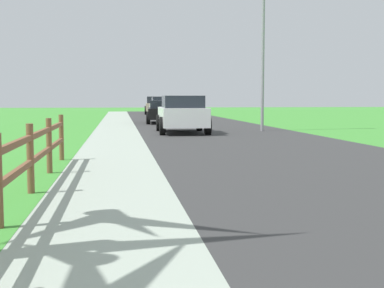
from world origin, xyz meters
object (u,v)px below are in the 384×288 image
(street_lamp, at_px, (265,34))
(parked_suv_white, at_px, (182,114))
(parked_car_silver, at_px, (163,107))
(parked_car_beige, at_px, (156,105))
(parked_car_black, at_px, (164,111))

(street_lamp, bearing_deg, parked_suv_white, -167.97)
(parked_car_silver, xyz_separation_m, parked_car_beige, (0.07, 8.30, 0.02))
(parked_car_black, bearing_deg, parked_car_silver, 85.90)
(parked_car_silver, distance_m, street_lamp, 18.42)
(parked_car_black, bearing_deg, parked_suv_white, -89.96)
(parked_suv_white, distance_m, street_lamp, 5.30)
(parked_car_black, height_order, parked_car_silver, parked_car_silver)
(parked_car_silver, relative_size, parked_car_beige, 0.92)
(parked_car_silver, xyz_separation_m, street_lamp, (3.17, -17.79, 3.56))
(parked_suv_white, height_order, street_lamp, street_lamp)
(parked_car_black, height_order, street_lamp, street_lamp)
(parked_suv_white, relative_size, parked_car_beige, 0.89)
(parked_suv_white, bearing_deg, parked_car_silver, 87.91)
(parked_suv_white, distance_m, parked_car_beige, 26.93)
(parked_car_silver, bearing_deg, parked_car_beige, 89.55)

